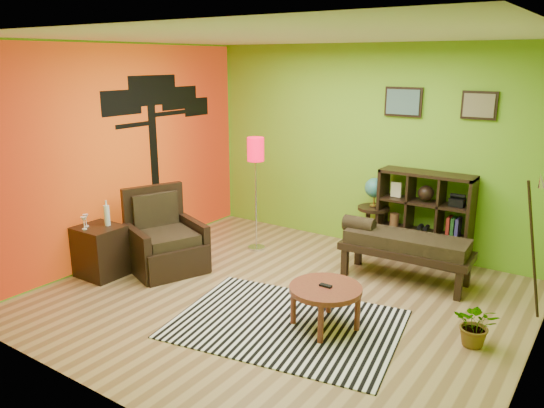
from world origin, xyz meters
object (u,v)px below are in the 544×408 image
Objects in this scene: armchair at (165,245)px; side_cabinet at (101,251)px; floor_lamp at (256,160)px; globe_table at (374,196)px; coffee_table at (325,292)px; cube_shelf at (425,218)px; potted_plant at (476,329)px; bench at (402,244)px.

armchair is 0.77m from side_cabinet.
floor_lamp is at bearing 61.15° from side_cabinet.
side_cabinet is 0.91× the size of globe_table.
cube_shelf is (0.20, 2.31, 0.22)m from coffee_table.
armchair reaches higher than coffee_table.
armchair is 2.86m from globe_table.
armchair is 2.48× the size of potted_plant.
floor_lamp reaches higher than bench.
armchair reaches higher than potted_plant.
coffee_table reaches higher than potted_plant.
cube_shelf reaches higher than side_cabinet.
coffee_table is at bearing 7.51° from side_cabinet.
cube_shelf is 2.74× the size of potted_plant.
coffee_table is 0.66× the size of armchair.
side_cabinet is 2.32m from floor_lamp.
cube_shelf is at bearing 89.15° from bench.
potted_plant is at bearing -43.27° from bench.
floor_lamp is (1.02, 1.85, 0.96)m from side_cabinet.
side_cabinet reaches higher than coffee_table.
armchair is at bearing -153.07° from bench.
cube_shelf reaches higher than potted_plant.
coffee_table is 0.45× the size of floor_lamp.
cube_shelf is (0.71, 0.02, -0.19)m from globe_table.
bench is (3.10, 1.94, 0.13)m from side_cabinet.
coffee_table is 2.32m from cube_shelf.
coffee_table is 2.38m from globe_table.
side_cabinet reaches higher than potted_plant.
armchair reaches higher than bench.
globe_table is at bearing 46.92° from armchair.
globe_table is at bearing -178.26° from cube_shelf.
floor_lamp is 1.51× the size of globe_table.
potted_plant is at bearing -16.88° from floor_lamp.
side_cabinet is at bearing -118.85° from floor_lamp.
bench is 3.60× the size of potted_plant.
floor_lamp is at bearing 142.43° from coffee_table.
side_cabinet is at bearing -168.46° from potted_plant.
globe_table is at bearing 30.64° from floor_lamp.
floor_lamp reaches higher than coffee_table.
armchair is at bearing 174.74° from coffee_table.
side_cabinet is 4.34m from potted_plant.
side_cabinet is at bearing -147.96° from bench.
coffee_table is 0.45× the size of bench.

